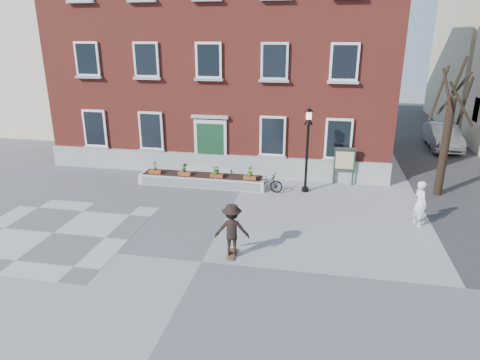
% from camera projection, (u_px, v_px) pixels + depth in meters
% --- Properties ---
extents(ground, '(100.00, 100.00, 0.00)m').
position_uv_depth(ground, '(202.00, 262.00, 13.90)').
color(ground, gray).
rests_on(ground, ground).
extents(checker_patch, '(6.00, 6.00, 0.01)m').
position_uv_depth(checker_patch, '(54.00, 233.00, 15.91)').
color(checker_patch, '#5E5E61').
rests_on(checker_patch, ground).
extents(distant_building, '(10.00, 12.00, 13.00)m').
position_uv_depth(distant_building, '(48.00, 40.00, 33.58)').
color(distant_building, beige).
rests_on(distant_building, ground).
extents(bicycle, '(1.84, 0.86, 0.93)m').
position_uv_depth(bicycle, '(264.00, 182.00, 19.96)').
color(bicycle, black).
rests_on(bicycle, ground).
extents(parked_car, '(1.81, 4.85, 1.58)m').
position_uv_depth(parked_car, '(443.00, 136.00, 27.35)').
color(parked_car, '#B7B9BC').
rests_on(parked_car, ground).
extents(bystander, '(0.64, 0.77, 1.79)m').
position_uv_depth(bystander, '(420.00, 203.00, 16.30)').
color(bystander, white).
rests_on(bystander, ground).
extents(brick_building, '(18.40, 10.85, 12.60)m').
position_uv_depth(brick_building, '(231.00, 46.00, 25.17)').
color(brick_building, maroon).
rests_on(brick_building, ground).
extents(planter_assembly, '(6.20, 1.12, 1.15)m').
position_uv_depth(planter_assembly, '(202.00, 179.00, 20.82)').
color(planter_assembly, silver).
rests_on(planter_assembly, ground).
extents(bare_tree, '(1.83, 1.83, 6.16)m').
position_uv_depth(bare_tree, '(447.00, 135.00, 18.80)').
color(bare_tree, black).
rests_on(bare_tree, ground).
extents(lamp_post, '(0.40, 0.40, 3.93)m').
position_uv_depth(lamp_post, '(308.00, 139.00, 19.26)').
color(lamp_post, black).
rests_on(lamp_post, ground).
extents(notice_board, '(1.10, 0.16, 1.87)m').
position_uv_depth(notice_board, '(345.00, 160.00, 20.59)').
color(notice_board, '#183023').
rests_on(notice_board, ground).
extents(skateboarder, '(1.22, 0.80, 1.85)m').
position_uv_depth(skateboarder, '(232.00, 230.00, 13.99)').
color(skateboarder, brown).
rests_on(skateboarder, ground).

